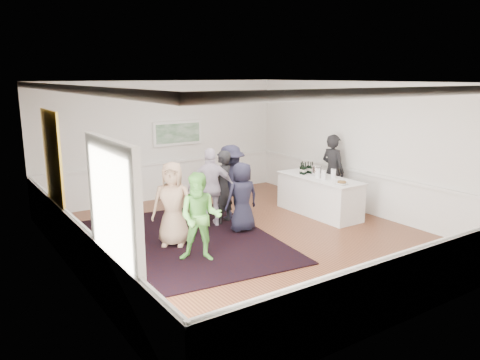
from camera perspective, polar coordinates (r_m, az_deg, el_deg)
floor at (r=9.86m, az=0.93°, el=-7.08°), size 8.00×8.00×0.00m
ceiling at (r=9.28m, az=1.00°, el=11.86°), size 7.00×8.00×0.02m
wall_left at (r=8.01m, az=-20.05°, el=-0.58°), size 0.02×8.00×3.20m
wall_right at (r=11.77m, az=15.13°, el=3.77°), size 0.02×8.00×3.20m
wall_back at (r=12.88m, az=-9.28°, el=4.78°), size 7.00×0.02×3.20m
wall_front at (r=6.65m, az=21.09°, el=-3.28°), size 7.00×0.02×3.20m
wainscoting at (r=9.70m, az=0.94°, el=-4.30°), size 7.00×8.00×1.00m
mirror at (r=9.23m, az=-21.84°, el=2.21°), size 0.05×1.25×1.85m
doorway at (r=6.31m, az=-15.18°, el=-5.44°), size 0.10×1.78×2.56m
landscape_painting at (r=12.98m, az=-7.60°, el=5.69°), size 1.44×0.06×0.66m
area_rug at (r=9.77m, az=-6.79°, el=-7.29°), size 3.98×4.92×0.02m
serving_table at (r=11.56m, az=9.61°, el=-1.87°), size 0.87×2.28×0.92m
bartender at (r=12.19m, az=11.23°, el=1.11°), size 0.49×0.71×1.88m
guest_tan at (r=9.31m, az=-8.20°, el=-2.93°), size 0.98×0.93×1.69m
guest_green at (r=8.50m, az=-4.86°, el=-4.54°), size 1.01×0.98×1.64m
guest_lilac at (r=10.42m, az=-3.53°, el=-0.93°), size 1.12×0.81×1.77m
guest_dark_a at (r=10.94m, az=-1.13°, el=-0.28°), size 1.15×0.68×1.76m
guest_dark_b at (r=10.61m, az=-2.14°, el=-0.90°), size 0.73×0.62×1.69m
guest_navy at (r=10.08m, az=0.26°, el=-2.09°), size 0.79×0.56×1.52m
wine_bottles at (r=11.77m, az=8.06°, el=1.51°), size 0.37×0.25×0.31m
juice_pitchers at (r=11.28m, az=10.32°, el=0.76°), size 0.40×0.36×0.24m
ice_bucket at (r=11.59m, az=9.28°, el=1.09°), size 0.26×0.26×0.25m
nut_bowl at (r=10.76m, az=12.29°, el=-0.35°), size 0.26×0.26×0.08m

